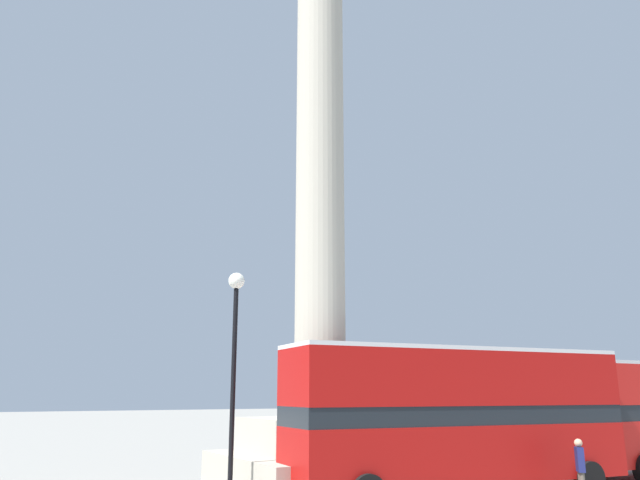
{
  "coord_description": "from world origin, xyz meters",
  "views": [
    {
      "loc": [
        -10.41,
        -18.64,
        3.0
      ],
      "look_at": [
        0.0,
        0.0,
        8.27
      ],
      "focal_mm": 35.0,
      "sensor_mm": 36.0,
      "label": 1
    }
  ],
  "objects_px": {
    "monument_column": "(320,284)",
    "pedestrian_near_lamp": "(580,467)",
    "bus_b": "(459,414)",
    "street_lamp": "(234,359)"
  },
  "relations": [
    {
      "from": "monument_column",
      "to": "pedestrian_near_lamp",
      "type": "bearing_deg",
      "value": -49.31
    },
    {
      "from": "monument_column",
      "to": "pedestrian_near_lamp",
      "type": "distance_m",
      "value": 9.71
    },
    {
      "from": "monument_column",
      "to": "bus_b",
      "type": "relative_size",
      "value": 2.03
    },
    {
      "from": "bus_b",
      "to": "pedestrian_near_lamp",
      "type": "relative_size",
      "value": 6.33
    },
    {
      "from": "bus_b",
      "to": "street_lamp",
      "type": "height_order",
      "value": "street_lamp"
    },
    {
      "from": "monument_column",
      "to": "pedestrian_near_lamp",
      "type": "xyz_separation_m",
      "value": [
        5.12,
        -5.96,
        -5.71
      ]
    },
    {
      "from": "pedestrian_near_lamp",
      "to": "monument_column",
      "type": "bearing_deg",
      "value": -98.46
    },
    {
      "from": "street_lamp",
      "to": "bus_b",
      "type": "bearing_deg",
      "value": -17.1
    },
    {
      "from": "bus_b",
      "to": "street_lamp",
      "type": "bearing_deg",
      "value": 168.42
    },
    {
      "from": "bus_b",
      "to": "street_lamp",
      "type": "distance_m",
      "value": 7.02
    }
  ]
}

